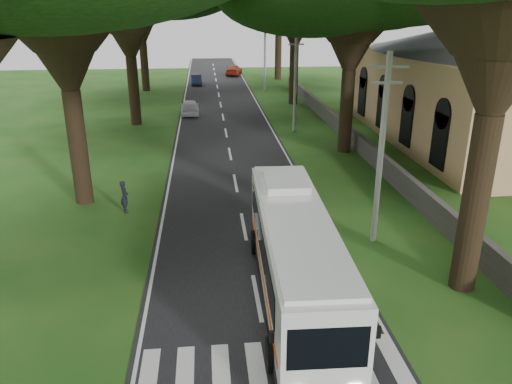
{
  "coord_description": "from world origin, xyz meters",
  "views": [
    {
      "loc": [
        -1.57,
        -12.98,
        9.66
      ],
      "look_at": [
        0.44,
        6.68,
        2.2
      ],
      "focal_mm": 35.0,
      "sensor_mm": 36.0,
      "label": 1
    }
  ],
  "objects": [
    {
      "name": "pedestrian",
      "position": [
        -5.69,
        10.38,
        0.81
      ],
      "size": [
        0.56,
        0.69,
        1.62
      ],
      "primitive_type": "imported",
      "rotation": [
        0.0,
        0.0,
        1.91
      ],
      "color": "black",
      "rests_on": "ground"
    },
    {
      "name": "pole_mid",
      "position": [
        5.5,
        26.0,
        4.18
      ],
      "size": [
        1.6,
        0.24,
        8.0
      ],
      "color": "gray",
      "rests_on": "ground"
    },
    {
      "name": "distant_car_b",
      "position": [
        -2.58,
        52.01,
        0.65
      ],
      "size": [
        1.43,
        3.78,
        1.23
      ],
      "primitive_type": "imported",
      "rotation": [
        0.0,
        0.0,
        0.03
      ],
      "color": "navy",
      "rests_on": "road"
    },
    {
      "name": "church",
      "position": [
        17.86,
        21.55,
        4.91
      ],
      "size": [
        14.0,
        24.0,
        11.6
      ],
      "color": "#DFA86D",
      "rests_on": "ground"
    },
    {
      "name": "pole_near",
      "position": [
        5.5,
        6.0,
        4.18
      ],
      "size": [
        1.6,
        0.24,
        8.0
      ],
      "color": "gray",
      "rests_on": "ground"
    },
    {
      "name": "distant_car_a",
      "position": [
        -3.0,
        33.37,
        0.73
      ],
      "size": [
        1.78,
        4.18,
        1.41
      ],
      "primitive_type": "imported",
      "rotation": [
        0.0,
        0.0,
        3.17
      ],
      "color": "#BBBAC0",
      "rests_on": "road"
    },
    {
      "name": "pole_far",
      "position": [
        5.5,
        46.0,
        4.18
      ],
      "size": [
        1.6,
        0.24,
        8.0
      ],
      "color": "gray",
      "rests_on": "ground"
    },
    {
      "name": "coach_bus",
      "position": [
        1.29,
        1.97,
        1.72
      ],
      "size": [
        2.82,
        10.92,
        3.2
      ],
      "rotation": [
        0.0,
        0.0,
        -0.03
      ],
      "color": "white",
      "rests_on": "ground"
    },
    {
      "name": "ground",
      "position": [
        0.0,
        0.0,
        0.0
      ],
      "size": [
        140.0,
        140.0,
        0.0
      ],
      "primitive_type": "plane",
      "color": "#1A4C15",
      "rests_on": "ground"
    },
    {
      "name": "distant_car_c",
      "position": [
        2.73,
        60.58,
        0.74
      ],
      "size": [
        2.85,
        5.16,
        1.41
      ],
      "primitive_type": "imported",
      "rotation": [
        0.0,
        0.0,
        2.95
      ],
      "color": "maroon",
      "rests_on": "road"
    },
    {
      "name": "property_wall",
      "position": [
        9.0,
        24.0,
        0.6
      ],
      "size": [
        0.35,
        50.0,
        1.2
      ],
      "primitive_type": "cube",
      "color": "#383533",
      "rests_on": "ground"
    },
    {
      "name": "crosswalk",
      "position": [
        0.0,
        -2.0,
        0.0
      ],
      "size": [
        8.0,
        3.0,
        0.01
      ],
      "primitive_type": "cube",
      "color": "silver",
      "rests_on": "ground"
    },
    {
      "name": "road",
      "position": [
        0.0,
        25.0,
        0.01
      ],
      "size": [
        8.0,
        120.0,
        0.04
      ],
      "primitive_type": "cube",
      "color": "black",
      "rests_on": "ground"
    }
  ]
}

